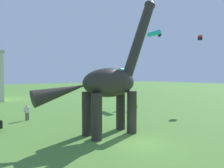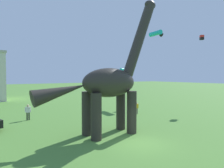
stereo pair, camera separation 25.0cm
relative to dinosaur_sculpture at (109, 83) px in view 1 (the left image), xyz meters
name	(u,v)px [view 1 (the left image)]	position (x,y,z in m)	size (l,w,h in m)	color
ground_plane	(140,144)	(0.56, -3.34, -4.44)	(240.00, 240.00, 0.00)	#4C7F33
dinosaur_sculpture	(109,83)	(0.00, 0.00, 0.00)	(11.74, 2.49, 12.27)	#2D2823
person_photographer	(133,104)	(9.20, 7.78, -3.49)	(0.59, 0.26, 1.57)	#6B6056
person_vendor_side	(27,111)	(-4.63, 9.76, -3.37)	(0.66, 0.29, 1.76)	black
person_far_spectator	(136,107)	(8.03, 5.79, -3.50)	(0.58, 0.25, 1.54)	#6B6056
kite_high_left	(124,70)	(11.16, 12.50, 1.57)	(1.85, 1.81, 0.53)	#19B2B7
kite_mid_right	(155,34)	(20.37, 14.28, 8.85)	(2.82, 3.21, 0.92)	#19B2B7
kite_mid_center	(200,38)	(21.76, 5.54, 6.88)	(0.75, 0.75, 0.78)	red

